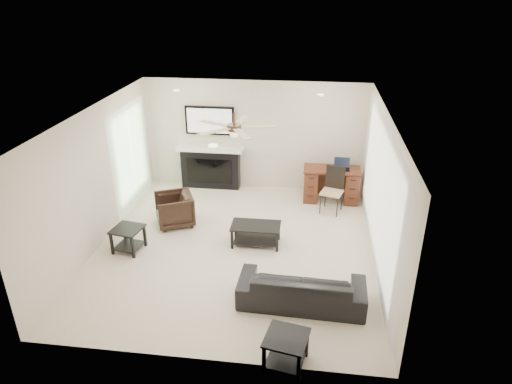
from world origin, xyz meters
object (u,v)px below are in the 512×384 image
sofa (302,288)px  desk (331,185)px  coffee_table (256,234)px  armchair (174,210)px  fireplace_unit (210,149)px

sofa → desk: bearing=-95.8°
coffee_table → desk: size_ratio=0.74×
sofa → armchair: 3.37m
fireplace_unit → desk: size_ratio=1.57×
sofa → armchair: size_ratio=2.67×
coffee_table → fireplace_unit: fireplace_unit is taller
desk → armchair: bearing=-154.4°
sofa → coffee_table: size_ratio=2.11×
armchair → fireplace_unit: 2.00m
armchair → desk: (3.10, 1.49, 0.06)m
coffee_table → sofa: bearing=-61.0°
armchair → fireplace_unit: size_ratio=0.37×
sofa → armchair: armchair is taller
armchair → desk: bearing=90.7°
coffee_table → fireplace_unit: (-1.38, 2.42, 0.75)m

